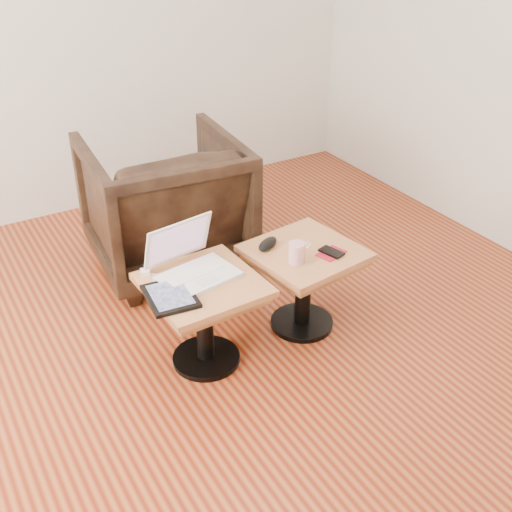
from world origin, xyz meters
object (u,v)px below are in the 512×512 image
laptop (192,265)px  striped_cup (297,253)px  side_table_left (204,303)px  side_table_right (304,269)px  armchair (165,204)px

laptop → striped_cup: bearing=-27.8°
side_table_left → side_table_right: 0.55m
laptop → armchair: 0.87m
side_table_right → laptop: bearing=164.0°
laptop → side_table_right: bearing=-17.6°
striped_cup → armchair: bearing=103.2°
side_table_left → side_table_right: same height
laptop → side_table_left: bearing=-93.0°
laptop → armchair: armchair is taller
laptop → armchair: size_ratio=0.45×
laptop → armchair: bearing=65.5°
side_table_right → laptop: 0.59m
side_table_right → armchair: size_ratio=0.65×
laptop → striped_cup: size_ratio=3.84×
side_table_left → striped_cup: size_ratio=5.13×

